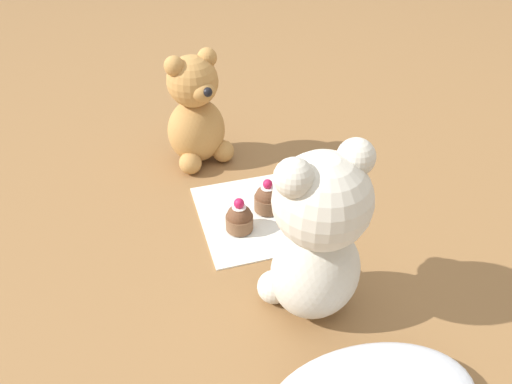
% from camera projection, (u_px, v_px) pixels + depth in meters
% --- Properties ---
extents(ground_plane, '(4.00, 4.00, 0.00)m').
position_uv_depth(ground_plane, '(256.00, 216.00, 0.92)').
color(ground_plane, olive).
extents(knitted_placemat, '(0.20, 0.23, 0.01)m').
position_uv_depth(knitted_placemat, '(256.00, 215.00, 0.92)').
color(knitted_placemat, silver).
rests_on(knitted_placemat, ground_plane).
extents(teddy_bear_cream, '(0.15, 0.16, 0.28)m').
position_uv_depth(teddy_bear_cream, '(317.00, 236.00, 0.67)').
color(teddy_bear_cream, beige).
rests_on(teddy_bear_cream, ground_plane).
extents(teddy_bear_tan, '(0.15, 0.14, 0.24)m').
position_uv_depth(teddy_bear_tan, '(196.00, 114.00, 1.01)').
color(teddy_bear_tan, '#B78447').
rests_on(teddy_bear_tan, ground_plane).
extents(cupcake_near_cream_bear, '(0.05, 0.05, 0.06)m').
position_uv_depth(cupcake_near_cream_bear, '(239.00, 218.00, 0.87)').
color(cupcake_near_cream_bear, brown).
rests_on(cupcake_near_cream_bear, knitted_placemat).
extents(cupcake_near_tan_bear, '(0.05, 0.05, 0.07)m').
position_uv_depth(cupcake_near_tan_bear, '(267.00, 199.00, 0.92)').
color(cupcake_near_tan_bear, brown).
rests_on(cupcake_near_tan_bear, knitted_placemat).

